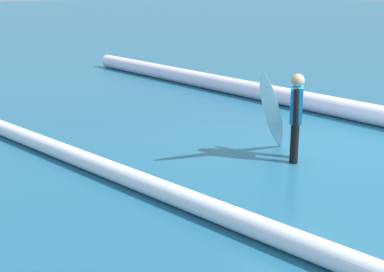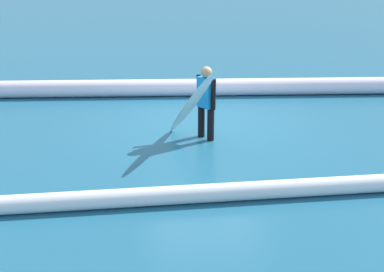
% 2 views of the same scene
% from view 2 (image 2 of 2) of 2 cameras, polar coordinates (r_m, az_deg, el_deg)
% --- Properties ---
extents(ground_plane, '(157.95, 157.95, 0.00)m').
position_cam_2_polar(ground_plane, '(11.30, 1.60, 1.14)').
color(ground_plane, '#1F5E7D').
extents(surfer, '(0.36, 0.53, 1.47)m').
position_cam_2_polar(surfer, '(10.31, 1.55, 4.04)').
color(surfer, black).
rests_on(surfer, ground_plane).
extents(surfboard, '(0.95, 1.59, 1.63)m').
position_cam_2_polar(surfboard, '(10.07, -0.10, 3.51)').
color(surfboard, white).
rests_on(surfboard, ground_plane).
extents(wave_crest_foreground, '(22.59, 1.89, 0.43)m').
position_cam_2_polar(wave_crest_foreground, '(13.51, 1.76, 5.33)').
color(wave_crest_foreground, white).
rests_on(wave_crest_foreground, ground_plane).
extents(wave_crest_midground, '(22.44, 0.81, 0.28)m').
position_cam_2_polar(wave_crest_midground, '(7.98, -14.60, -6.97)').
color(wave_crest_midground, white).
rests_on(wave_crest_midground, ground_plane).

